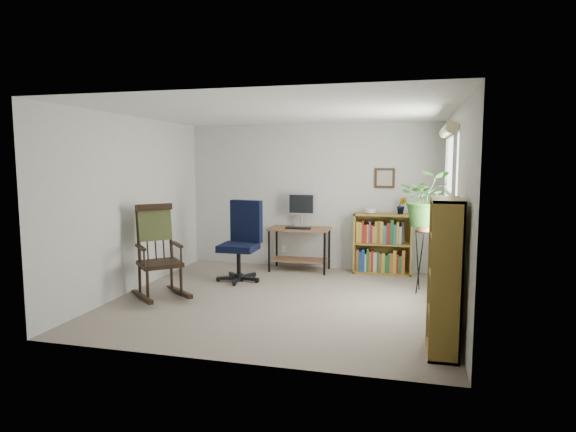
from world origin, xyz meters
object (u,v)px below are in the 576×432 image
(low_bookshelf, at_px, (383,244))
(tall_bookshelf, at_px, (444,276))
(desk, at_px, (300,249))
(rocking_chair, at_px, (159,251))
(office_chair, at_px, (238,241))

(low_bookshelf, relative_size, tall_bookshelf, 0.66)
(desk, xyz_separation_m, rocking_chair, (-1.43, -1.98, 0.27))
(rocking_chair, bearing_deg, desk, 11.00)
(desk, height_order, low_bookshelf, low_bookshelf)
(desk, relative_size, rocking_chair, 0.79)
(low_bookshelf, height_order, tall_bookshelf, tall_bookshelf)
(desk, xyz_separation_m, tall_bookshelf, (2.05, -2.98, 0.37))
(desk, height_order, office_chair, office_chair)
(desk, bearing_deg, office_chair, -129.27)
(desk, distance_m, low_bookshelf, 1.34)
(office_chair, bearing_deg, low_bookshelf, 36.61)
(office_chair, bearing_deg, rocking_chair, -112.33)
(desk, height_order, rocking_chair, rocking_chair)
(office_chair, relative_size, tall_bookshelf, 0.84)
(desk, xyz_separation_m, office_chair, (-0.73, -0.90, 0.26))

